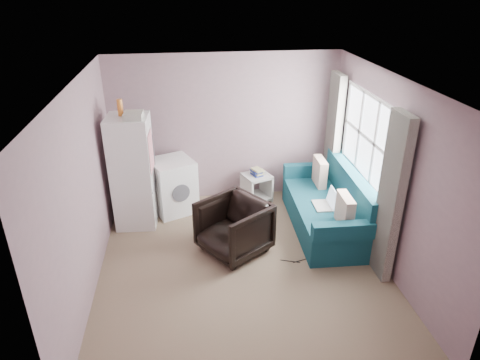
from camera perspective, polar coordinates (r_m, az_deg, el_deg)
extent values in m
cube|color=#816A54|center=(5.96, 0.29, -11.33)|extent=(3.80, 4.20, 0.02)
cube|color=silver|center=(4.88, 0.36, 13.06)|extent=(3.80, 4.20, 0.02)
cube|color=gray|center=(7.24, -1.98, 6.90)|extent=(3.80, 0.02, 2.50)
cube|color=gray|center=(3.55, 5.15, -15.33)|extent=(3.80, 0.02, 2.50)
cube|color=gray|center=(5.40, -20.19, -1.52)|extent=(0.02, 4.20, 2.50)
cube|color=gray|center=(5.85, 19.20, 0.73)|extent=(0.02, 4.20, 2.50)
cube|color=white|center=(6.33, 16.68, 5.42)|extent=(0.01, 1.60, 1.20)
imported|color=black|center=(5.99, -0.85, -6.02)|extent=(1.11, 1.12, 0.85)
cube|color=white|center=(6.68, -14.10, 1.00)|extent=(0.63, 0.63, 1.75)
cube|color=#52535A|center=(6.73, -11.34, -0.65)|extent=(0.04, 0.56, 0.02)
cube|color=#52535A|center=(6.73, -11.47, 4.01)|extent=(0.02, 0.03, 0.50)
cube|color=white|center=(6.47, -11.77, 3.77)|extent=(0.03, 0.42, 0.60)
cylinder|color=orange|center=(6.41, -15.70, 9.28)|extent=(0.08, 0.08, 0.24)
cube|color=#B2B2A7|center=(6.25, -14.04, 8.35)|extent=(0.28, 0.31, 0.09)
cube|color=white|center=(7.11, -8.91, -0.76)|extent=(0.83, 0.83, 0.90)
cube|color=#52535A|center=(6.92, -9.07, 2.28)|extent=(0.77, 0.76, 0.05)
cylinder|color=#52535A|center=(6.84, -7.87, -1.75)|extent=(0.28, 0.14, 0.30)
cube|color=#B2B3AF|center=(7.35, 2.25, 0.53)|extent=(0.56, 0.56, 0.04)
cube|color=#B2B3AF|center=(7.53, 2.20, -2.22)|extent=(0.56, 0.56, 0.04)
cube|color=#B2B3AF|center=(7.36, 0.88, -1.30)|extent=(0.18, 0.42, 0.48)
cube|color=#B2B3AF|center=(7.53, 3.53, -0.66)|extent=(0.18, 0.42, 0.48)
cube|color=navy|center=(7.34, 2.26, 0.77)|extent=(0.21, 0.25, 0.03)
cube|color=tan|center=(7.33, 2.34, 0.99)|extent=(0.22, 0.25, 0.03)
cube|color=navy|center=(7.31, 2.18, 1.18)|extent=(0.20, 0.24, 0.03)
cube|color=tan|center=(7.30, 2.34, 1.38)|extent=(0.22, 0.25, 0.03)
cube|color=#144F5F|center=(6.76, 11.26, -4.63)|extent=(1.02, 2.04, 0.45)
cube|color=#144F5F|center=(6.65, 14.68, -0.93)|extent=(0.27, 2.01, 0.49)
cube|color=#144F5F|center=(5.81, 14.14, -6.54)|extent=(0.95, 0.19, 0.22)
cube|color=#144F5F|center=(7.43, 9.46, 1.33)|extent=(0.95, 0.19, 0.22)
cube|color=beige|center=(6.03, 13.79, -3.99)|extent=(0.15, 0.45, 0.45)
cube|color=beige|center=(7.12, 10.59, 1.09)|extent=(0.15, 0.45, 0.45)
cube|color=#B2B3AF|center=(6.53, 10.95, -3.39)|extent=(0.27, 0.38, 0.02)
cube|color=silver|center=(6.51, 12.22, -2.34)|extent=(0.08, 0.37, 0.24)
cube|color=white|center=(6.54, 15.45, 0.23)|extent=(0.14, 1.70, 0.04)
cube|color=white|center=(6.55, 15.88, 0.49)|extent=(0.02, 1.68, 0.05)
cube|color=white|center=(6.32, 16.53, 5.42)|extent=(0.02, 1.68, 0.05)
cube|color=white|center=(6.15, 17.23, 10.66)|extent=(0.02, 1.68, 0.05)
cube|color=white|center=(5.65, 19.62, 2.58)|extent=(0.02, 0.05, 1.20)
cube|color=white|center=(6.10, 17.48, 4.54)|extent=(0.02, 0.05, 1.20)
cube|color=white|center=(6.55, 15.63, 6.23)|extent=(0.02, 0.05, 1.20)
cube|color=white|center=(7.02, 14.02, 7.70)|extent=(0.02, 0.05, 1.20)
cube|color=beige|center=(5.55, 19.41, -2.39)|extent=(0.12, 0.46, 2.18)
cube|color=beige|center=(7.36, 12.28, 5.41)|extent=(0.12, 0.46, 2.18)
cylinder|color=black|center=(6.09, 8.23, -10.54)|extent=(0.26, 0.08, 0.01)
cylinder|color=black|center=(6.05, 6.72, -10.70)|extent=(0.26, 0.10, 0.01)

